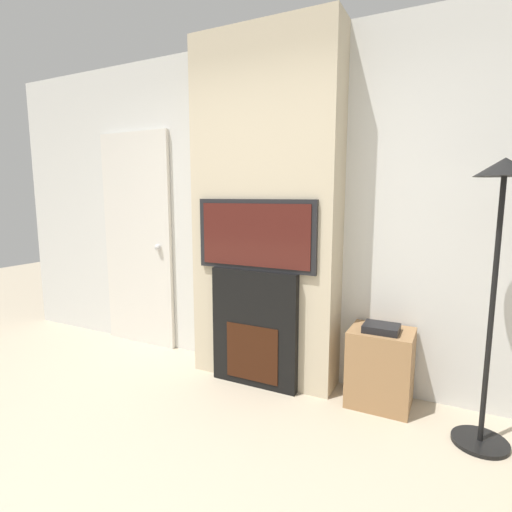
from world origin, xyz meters
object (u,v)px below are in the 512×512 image
fireplace (256,328)px  television (256,235)px  floor_lamp (499,238)px  media_stand (380,366)px

fireplace → television: television is taller
fireplace → floor_lamp: floor_lamp is taller
media_stand → fireplace: bearing=-173.0°
television → fireplace: bearing=90.0°
television → media_stand: 1.30m
television → floor_lamp: 1.56m
floor_lamp → fireplace: bearing=176.6°
television → media_stand: television is taller
fireplace → media_stand: size_ratio=1.53×
fireplace → floor_lamp: (1.56, -0.09, 0.79)m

